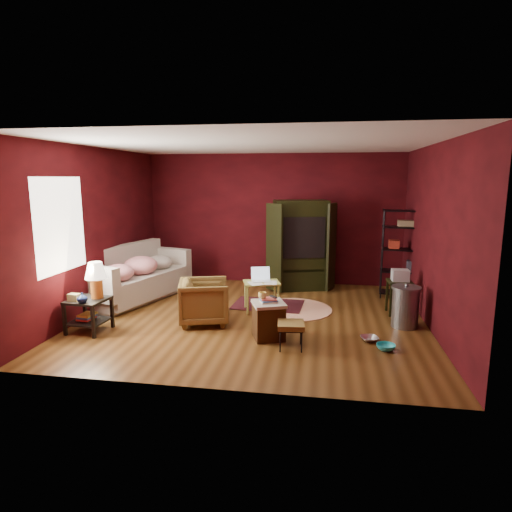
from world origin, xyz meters
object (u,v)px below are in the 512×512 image
at_px(tv_armoire, 301,243).
at_px(wire_shelving, 405,250).
at_px(sofa, 138,278).
at_px(laptop_desk, 262,285).
at_px(side_table, 92,290).
at_px(hamper, 269,320).
at_px(armchair, 204,299).

xyz_separation_m(tv_armoire, wire_shelving, (2.00, -0.33, -0.03)).
distance_m(sofa, tv_armoire, 3.30).
distance_m(laptop_desk, tv_armoire, 1.78).
distance_m(side_table, tv_armoire, 4.20).
bearing_deg(hamper, wire_shelving, 48.36).
bearing_deg(hamper, laptop_desk, 103.08).
xyz_separation_m(laptop_desk, tv_armoire, (0.57, 1.61, 0.49)).
xyz_separation_m(sofa, tv_armoire, (2.98, 1.29, 0.55)).
distance_m(side_table, hamper, 2.67).
relative_size(laptop_desk, wire_shelving, 0.44).
height_order(hamper, tv_armoire, tv_armoire).
distance_m(side_table, laptop_desk, 2.73).
bearing_deg(hamper, armchair, 155.26).
bearing_deg(wire_shelving, tv_armoire, 174.97).
height_order(armchair, wire_shelving, wire_shelving).
distance_m(hamper, wire_shelving, 3.47).
xyz_separation_m(hamper, laptop_desk, (-0.29, 1.27, 0.18)).
bearing_deg(laptop_desk, sofa, 155.67).
bearing_deg(side_table, wire_shelving, 28.45).
bearing_deg(laptop_desk, side_table, -166.39).
bearing_deg(laptop_desk, armchair, -153.39).
height_order(side_table, wire_shelving, wire_shelving).
bearing_deg(wire_shelving, side_table, -147.15).
distance_m(hamper, laptop_desk, 1.32).
xyz_separation_m(side_table, laptop_desk, (2.35, 1.38, -0.17)).
relative_size(side_table, hamper, 1.71).
bearing_deg(laptop_desk, hamper, -93.76).
xyz_separation_m(armchair, wire_shelving, (3.37, 2.04, 0.54)).
bearing_deg(sofa, armchair, -105.23).
height_order(side_table, tv_armoire, tv_armoire).
relative_size(sofa, tv_armoire, 1.14).
bearing_deg(wire_shelving, armchair, -144.35).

